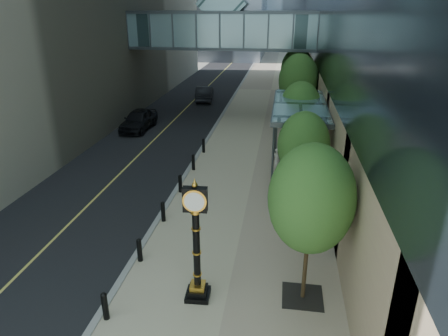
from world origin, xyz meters
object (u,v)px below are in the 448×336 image
Objects in this scene: street_clock at (197,250)px; car_far at (205,93)px; pedestrian at (277,161)px; car_near at (139,120)px.

car_far is at bearing 97.71° from street_clock.
pedestrian is 21.00m from car_far.
car_far is at bearing 76.02° from car_near.
pedestrian is 0.34× the size of car_near.
car_near is at bearing 112.10° from street_clock.
street_clock reaches higher than pedestrian.
street_clock is 21.38m from car_near.
street_clock reaches higher than car_far.
car_far is (-5.83, 30.78, -1.16)m from street_clock.
car_far is at bearing -90.37° from pedestrian.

